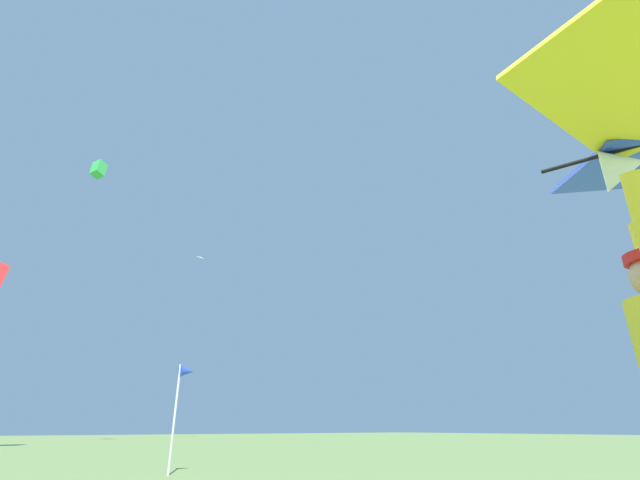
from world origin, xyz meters
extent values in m
cylinder|color=black|center=(0.03, 0.37, 2.23)|extent=(0.28, 0.77, 0.02)
cube|color=yellow|center=(-0.38, 0.11, 2.33)|extent=(1.03, 0.91, 0.23)
cone|color=white|center=(0.03, 0.37, 2.13)|extent=(0.29, 0.27, 0.24)
cube|color=green|center=(0.91, 27.16, 15.51)|extent=(0.93, 1.06, 1.19)
pyramid|color=white|center=(10.53, 33.73, 13.79)|extent=(0.79, 0.79, 0.30)
cylinder|color=silver|center=(0.68, 8.58, 0.97)|extent=(0.04, 0.04, 1.94)
cone|color=blue|center=(0.82, 8.58, 1.82)|extent=(0.28, 0.24, 0.24)
camera|label=1|loc=(-2.59, -0.35, 0.80)|focal=25.48mm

